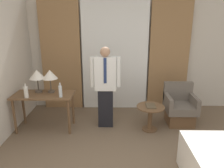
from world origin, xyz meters
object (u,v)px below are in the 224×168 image
table_lamp_left (37,75)px  armchair (180,109)px  person (105,85)px  bottle_near_edge (26,92)px  desk (44,100)px  table_lamp_right (50,75)px  book (151,106)px  bottle_by_lamp (60,91)px  side_table (150,114)px

table_lamp_left → armchair: bearing=3.4°
table_lamp_left → person: (1.33, 0.02, -0.20)m
bottle_near_edge → person: person is taller
desk → person: person is taller
bottle_near_edge → armchair: bearing=9.0°
table_lamp_right → person: 1.10m
table_lamp_right → armchair: bearing=3.8°
desk → table_lamp_left: table_lamp_left is taller
table_lamp_left → book: (2.22, -0.16, -0.57)m
bottle_near_edge → bottle_by_lamp: bearing=3.8°
bottle_near_edge → book: bearing=3.6°
desk → bottle_by_lamp: bottle_by_lamp is taller
armchair → table_lamp_right: bearing=-176.2°
desk → armchair: armchair is taller
table_lamp_left → person: 1.35m
person → side_table: size_ratio=3.01×
table_lamp_right → book: 2.06m
person → bottle_near_edge: bearing=-167.4°
bottle_by_lamp → table_lamp_left: bearing=152.3°
table_lamp_right → person: size_ratio=0.28×
table_lamp_right → armchair: (2.64, 0.17, -0.77)m
bottle_near_edge → armchair: (3.02, 0.48, -0.53)m
table_lamp_right → bottle_near_edge: bearing=-141.0°
person → bottle_by_lamp: bearing=-161.2°
table_lamp_right → book: size_ratio=1.83×
armchair → person: bearing=-174.4°
table_lamp_left → table_lamp_right: same height
side_table → table_lamp_left: bearing=176.4°
side_table → book: 0.18m
bottle_by_lamp → armchair: size_ratio=0.33×
bottle_near_edge → bottle_by_lamp: size_ratio=0.97×
table_lamp_left → table_lamp_right: 0.25m
table_lamp_left → person: person is taller
person → desk: bearing=-173.8°
bottle_by_lamp → side_table: bottle_by_lamp is taller
table_lamp_right → bottle_by_lamp: table_lamp_right is taller
bottle_by_lamp → desk: bearing=157.9°
table_lamp_right → bottle_near_edge: table_lamp_right is taller
table_lamp_left → person: bearing=0.9°
table_lamp_left → book: bearing=-4.0°
person → book: 0.98m
person → side_table: person is taller
table_lamp_left → book: size_ratio=1.83×
bottle_near_edge → side_table: size_ratio=0.49×
side_table → book: (-0.00, -0.02, 0.18)m
armchair → book: armchair is taller
table_lamp_right → bottle_by_lamp: bearing=-46.3°
desk → armchair: size_ratio=1.37×
bottle_near_edge → book: (2.34, 0.15, -0.33)m
bottle_by_lamp → armchair: bottle_by_lamp is taller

